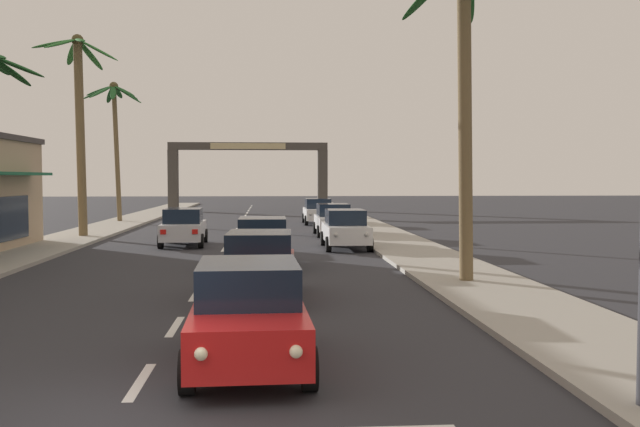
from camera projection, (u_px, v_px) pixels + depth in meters
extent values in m
plane|color=#2D2D33|center=(114.00, 423.00, 8.85)|extent=(220.00, 220.00, 0.00)
cube|color=#9E998E|center=(412.00, 250.00, 29.33)|extent=(3.20, 110.00, 0.14)
cube|color=#9E998E|center=(24.00, 253.00, 28.22)|extent=(3.20, 110.00, 0.14)
cube|color=silver|center=(140.00, 381.00, 10.64)|extent=(0.16, 2.00, 0.01)
cube|color=silver|center=(175.00, 326.00, 14.58)|extent=(0.16, 2.00, 0.01)
cube|color=silver|center=(195.00, 295.00, 18.52)|extent=(0.16, 2.00, 0.01)
cube|color=silver|center=(208.00, 274.00, 22.46)|extent=(0.16, 2.00, 0.01)
cube|color=silver|center=(217.00, 260.00, 26.41)|extent=(0.16, 2.00, 0.01)
cube|color=silver|center=(224.00, 249.00, 30.35)|extent=(0.16, 2.00, 0.01)
cube|color=silver|center=(229.00, 241.00, 34.29)|extent=(0.16, 2.00, 0.01)
cube|color=silver|center=(233.00, 234.00, 38.23)|extent=(0.16, 2.00, 0.01)
cube|color=silver|center=(237.00, 229.00, 42.18)|extent=(0.16, 2.00, 0.01)
cube|color=silver|center=(239.00, 225.00, 46.12)|extent=(0.16, 2.00, 0.01)
cube|color=silver|center=(242.00, 221.00, 50.06)|extent=(0.16, 2.00, 0.01)
cube|color=silver|center=(244.00, 218.00, 54.01)|extent=(0.16, 2.00, 0.01)
cube|color=silver|center=(246.00, 215.00, 57.95)|extent=(0.16, 2.00, 0.01)
cube|color=silver|center=(247.00, 213.00, 61.89)|extent=(0.16, 2.00, 0.01)
cube|color=silver|center=(248.00, 211.00, 65.83)|extent=(0.16, 2.00, 0.01)
cube|color=silver|center=(250.00, 209.00, 69.78)|extent=(0.16, 2.00, 0.01)
cube|color=silver|center=(251.00, 207.00, 73.72)|extent=(0.16, 2.00, 0.01)
cube|color=silver|center=(252.00, 206.00, 77.66)|extent=(0.16, 2.00, 0.01)
cube|color=red|center=(249.00, 325.00, 11.46)|extent=(1.89, 4.35, 0.72)
cube|color=black|center=(248.00, 282.00, 11.58)|extent=(1.67, 2.25, 0.64)
cylinder|color=black|center=(309.00, 369.00, 10.16)|extent=(0.24, 0.65, 0.64)
cylinder|color=black|center=(187.00, 372.00, 9.98)|extent=(0.24, 0.65, 0.64)
cylinder|color=black|center=(296.00, 327.00, 12.98)|extent=(0.24, 0.65, 0.64)
cylinder|color=black|center=(201.00, 329.00, 12.80)|extent=(0.24, 0.65, 0.64)
sphere|color=#F9EFC6|center=(296.00, 352.00, 9.36)|extent=(0.18, 0.18, 0.18)
sphere|color=#F9EFC6|center=(201.00, 354.00, 9.24)|extent=(0.18, 0.18, 0.18)
cube|color=red|center=(283.00, 296.00, 13.67)|extent=(0.24, 0.07, 0.20)
cube|color=red|center=(214.00, 297.00, 13.53)|extent=(0.24, 0.07, 0.20)
cube|color=maroon|center=(259.00, 272.00, 17.93)|extent=(1.89, 4.35, 0.72)
cube|color=black|center=(260.00, 244.00, 18.05)|extent=(1.67, 2.25, 0.64)
cylinder|color=black|center=(294.00, 295.00, 16.57)|extent=(0.24, 0.65, 0.64)
cylinder|color=black|center=(220.00, 295.00, 16.50)|extent=(0.24, 0.65, 0.64)
cylinder|color=black|center=(293.00, 278.00, 19.40)|extent=(0.24, 0.65, 0.64)
cylinder|color=black|center=(230.00, 278.00, 19.33)|extent=(0.24, 0.65, 0.64)
sphere|color=#F9EFC6|center=(283.00, 281.00, 15.79)|extent=(0.18, 0.18, 0.18)
sphere|color=#F9EFC6|center=(227.00, 281.00, 15.74)|extent=(0.18, 0.18, 0.18)
cube|color=red|center=(286.00, 258.00, 20.11)|extent=(0.24, 0.07, 0.20)
cube|color=red|center=(239.00, 258.00, 20.05)|extent=(0.24, 0.07, 0.20)
cube|color=#4C515B|center=(262.00, 247.00, 24.40)|extent=(1.78, 4.31, 0.72)
cube|color=black|center=(262.00, 227.00, 24.51)|extent=(1.61, 2.21, 0.64)
cylinder|color=black|center=(289.00, 262.00, 23.06)|extent=(0.22, 0.64, 0.64)
cylinder|color=black|center=(235.00, 262.00, 22.94)|extent=(0.22, 0.64, 0.64)
cylinder|color=black|center=(287.00, 253.00, 25.89)|extent=(0.22, 0.64, 0.64)
cylinder|color=black|center=(239.00, 253.00, 25.77)|extent=(0.22, 0.64, 0.64)
sphere|color=#F9EFC6|center=(281.00, 251.00, 22.27)|extent=(0.18, 0.18, 0.18)
sphere|color=#F9EFC6|center=(242.00, 251.00, 22.19)|extent=(0.18, 0.18, 0.18)
cube|color=red|center=(281.00, 239.00, 26.59)|extent=(0.24, 0.06, 0.20)
cube|color=red|center=(246.00, 239.00, 26.50)|extent=(0.24, 0.06, 0.20)
cube|color=silver|center=(184.00, 230.00, 32.06)|extent=(1.88, 4.35, 0.72)
cube|color=black|center=(183.00, 216.00, 31.88)|extent=(1.66, 2.24, 0.64)
cylinder|color=black|center=(168.00, 236.00, 33.40)|extent=(0.24, 0.65, 0.64)
cylinder|color=black|center=(205.00, 236.00, 33.57)|extent=(0.24, 0.65, 0.64)
cylinder|color=black|center=(161.00, 241.00, 30.58)|extent=(0.24, 0.65, 0.64)
cylinder|color=black|center=(201.00, 241.00, 30.75)|extent=(0.24, 0.65, 0.64)
sphere|color=#B2B2AD|center=(175.00, 226.00, 34.15)|extent=(0.18, 0.18, 0.18)
sphere|color=#B2B2AD|center=(201.00, 225.00, 34.27)|extent=(0.18, 0.18, 0.18)
cube|color=red|center=(163.00, 232.00, 29.84)|extent=(0.24, 0.07, 0.20)
cube|color=red|center=(195.00, 232.00, 29.97)|extent=(0.24, 0.07, 0.20)
cube|color=silver|center=(318.00, 214.00, 47.02)|extent=(1.81, 4.32, 0.72)
cube|color=black|center=(318.00, 203.00, 47.14)|extent=(1.62, 2.22, 0.64)
cylinder|color=black|center=(333.00, 220.00, 45.70)|extent=(0.23, 0.64, 0.64)
cylinder|color=black|center=(306.00, 220.00, 45.56)|extent=(0.23, 0.64, 0.64)
cylinder|color=black|center=(329.00, 218.00, 48.52)|extent=(0.23, 0.64, 0.64)
cylinder|color=black|center=(304.00, 218.00, 48.38)|extent=(0.23, 0.64, 0.64)
sphere|color=#B2B2AD|center=(330.00, 214.00, 44.91)|extent=(0.18, 0.18, 0.18)
sphere|color=#B2B2AD|center=(311.00, 214.00, 44.81)|extent=(0.18, 0.18, 0.18)
cube|color=red|center=(325.00, 211.00, 49.22)|extent=(0.24, 0.06, 0.20)
cube|color=red|center=(306.00, 211.00, 49.11)|extent=(0.24, 0.06, 0.20)
cube|color=silver|center=(333.00, 223.00, 37.56)|extent=(1.79, 4.31, 0.72)
cube|color=black|center=(333.00, 210.00, 37.67)|extent=(1.62, 2.21, 0.64)
cylinder|color=black|center=(353.00, 231.00, 36.23)|extent=(0.22, 0.64, 0.64)
cylinder|color=black|center=(319.00, 232.00, 36.10)|extent=(0.22, 0.64, 0.64)
cylinder|color=black|center=(346.00, 228.00, 39.06)|extent=(0.22, 0.64, 0.64)
cylinder|color=black|center=(315.00, 228.00, 38.92)|extent=(0.22, 0.64, 0.64)
sphere|color=#B2B2AD|center=(350.00, 224.00, 35.44)|extent=(0.18, 0.18, 0.18)
sphere|color=#B2B2AD|center=(325.00, 224.00, 35.34)|extent=(0.18, 0.18, 0.18)
cube|color=red|center=(341.00, 218.00, 39.76)|extent=(0.24, 0.06, 0.20)
cube|color=red|center=(318.00, 219.00, 39.65)|extent=(0.24, 0.06, 0.20)
cube|color=silver|center=(346.00, 233.00, 30.68)|extent=(1.77, 4.30, 0.72)
cube|color=black|center=(345.00, 217.00, 30.79)|extent=(1.60, 2.20, 0.64)
cylinder|color=black|center=(370.00, 244.00, 29.34)|extent=(0.22, 0.64, 0.64)
cylinder|color=black|center=(328.00, 244.00, 29.22)|extent=(0.22, 0.64, 0.64)
cylinder|color=black|center=(361.00, 238.00, 32.17)|extent=(0.22, 0.64, 0.64)
cylinder|color=black|center=(323.00, 238.00, 32.05)|extent=(0.22, 0.64, 0.64)
sphere|color=#B2B2AD|center=(367.00, 235.00, 28.56)|extent=(0.18, 0.18, 0.18)
sphere|color=#B2B2AD|center=(336.00, 235.00, 28.47)|extent=(0.18, 0.18, 0.18)
cube|color=red|center=(355.00, 227.00, 32.87)|extent=(0.24, 0.06, 0.20)
cube|color=red|center=(326.00, 227.00, 32.78)|extent=(0.24, 0.06, 0.20)
ellipsoid|color=#1E5123|center=(16.00, 66.00, 23.48)|extent=(1.89, 0.82, 0.83)
ellipsoid|color=#1E5123|center=(9.00, 70.00, 23.96)|extent=(1.33, 1.70, 1.00)
cylinder|color=brown|center=(80.00, 140.00, 35.62)|extent=(0.57, 0.44, 9.85)
ellipsoid|color=#2D702D|center=(98.00, 50.00, 35.36)|extent=(2.12, 0.62, 1.19)
ellipsoid|color=#2D702D|center=(90.00, 55.00, 36.29)|extent=(1.20, 1.97, 1.38)
ellipsoid|color=#2D702D|center=(73.00, 52.00, 36.27)|extent=(1.34, 2.06, 1.13)
ellipsoid|color=#2D702D|center=(54.00, 44.00, 35.29)|extent=(2.27, 0.42, 0.60)
ellipsoid|color=#2D702D|center=(61.00, 43.00, 34.41)|extent=(1.43, 2.11, 0.90)
ellipsoid|color=#2D702D|center=(80.00, 40.00, 34.37)|extent=(1.19, 2.26, 0.61)
sphere|color=#4C4223|center=(77.00, 40.00, 35.37)|extent=(0.60, 0.60, 0.60)
cylinder|color=brown|center=(117.00, 155.00, 47.92)|extent=(0.59, 0.31, 9.15)
ellipsoid|color=#1E5123|center=(128.00, 94.00, 47.58)|extent=(2.05, 0.79, 1.32)
ellipsoid|color=#1E5123|center=(126.00, 93.00, 48.60)|extent=(1.62, 2.01, 0.88)
ellipsoid|color=#1E5123|center=(118.00, 92.00, 48.78)|extent=(0.46, 2.24, 0.74)
ellipsoid|color=#1E5123|center=(111.00, 94.00, 48.61)|extent=(1.21, 2.11, 1.10)
ellipsoid|color=#1E5123|center=(100.00, 91.00, 48.05)|extent=(2.21, 1.26, 0.71)
ellipsoid|color=#1E5123|center=(98.00, 92.00, 47.42)|extent=(2.15, 0.81, 1.11)
ellipsoid|color=#1E5123|center=(102.00, 92.00, 46.84)|extent=(1.58, 1.92, 1.13)
ellipsoid|color=#1E5123|center=(113.00, 92.00, 46.74)|extent=(0.73, 2.09, 1.25)
ellipsoid|color=#1E5123|center=(124.00, 91.00, 47.07)|extent=(1.91, 1.71, 0.98)
sphere|color=#4C4223|center=(114.00, 86.00, 47.68)|extent=(0.60, 0.60, 0.60)
cylinder|color=brown|center=(465.00, 124.00, 20.04)|extent=(0.56, 0.39, 9.14)
cube|color=#423D38|center=(173.00, 180.00, 65.68)|extent=(0.90, 0.90, 5.64)
cube|color=#423D38|center=(322.00, 180.00, 66.67)|extent=(0.90, 0.90, 5.64)
cube|color=#423D38|center=(248.00, 146.00, 66.02)|extent=(14.75, 0.60, 0.70)
cube|color=tan|center=(248.00, 146.00, 65.70)|extent=(6.92, 0.08, 0.56)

